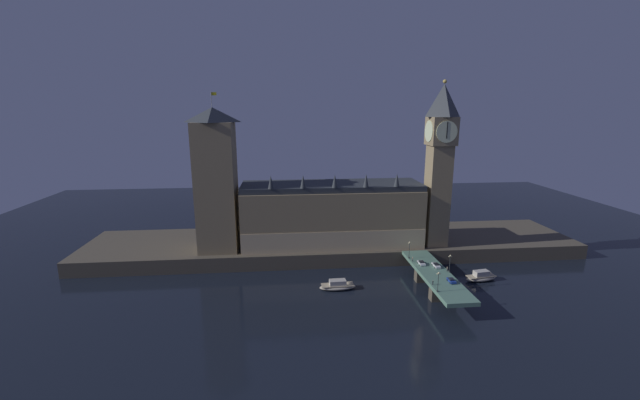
# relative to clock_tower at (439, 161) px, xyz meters

# --- Properties ---
(ground_plane) EXTENTS (400.00, 400.00, 0.00)m
(ground_plane) POSITION_rel_clock_tower_xyz_m (-43.30, -25.98, -43.25)
(ground_plane) COLOR black
(embankment) EXTENTS (220.00, 42.00, 6.24)m
(embankment) POSITION_rel_clock_tower_xyz_m (-43.30, 13.02, -40.14)
(embankment) COLOR #4C4438
(embankment) RESTS_ON ground_plane
(parliament_hall) EXTENTS (77.15, 23.45, 32.55)m
(parliament_hall) POSITION_rel_clock_tower_xyz_m (-44.80, 6.07, -23.52)
(parliament_hall) COLOR #8E7A56
(parliament_hall) RESTS_ON embankment
(clock_tower) EXTENTS (11.07, 11.18, 69.87)m
(clock_tower) POSITION_rel_clock_tower_xyz_m (0.00, 0.00, 0.00)
(clock_tower) COLOR #8E7A56
(clock_tower) RESTS_ON embankment
(victoria_tower) EXTENTS (16.12, 16.12, 64.98)m
(victoria_tower) POSITION_rel_clock_tower_xyz_m (-93.03, 3.43, -7.42)
(victoria_tower) COLOR #8E7A56
(victoria_tower) RESTS_ON embankment
(bridge) EXTENTS (10.74, 46.00, 6.69)m
(bridge) POSITION_rel_clock_tower_xyz_m (-11.40, -30.98, -38.30)
(bridge) COLOR slate
(bridge) RESTS_ON ground_plane
(car_northbound_lead) EXTENTS (2.10, 4.34, 1.31)m
(car_northbound_lead) POSITION_rel_clock_tower_xyz_m (-13.76, -22.85, -35.95)
(car_northbound_lead) COLOR white
(car_northbound_lead) RESTS_ON bridge
(car_southbound_lead) EXTENTS (2.00, 3.94, 1.38)m
(car_southbound_lead) POSITION_rel_clock_tower_xyz_m (-9.04, -39.19, -35.92)
(car_southbound_lead) COLOR navy
(car_southbound_lead) RESTS_ON bridge
(car_southbound_trail) EXTENTS (2.04, 4.72, 1.34)m
(car_southbound_trail) POSITION_rel_clock_tower_xyz_m (-9.04, -25.60, -35.94)
(car_southbound_trail) COLOR white
(car_southbound_trail) RESTS_ON bridge
(pedestrian_near_rail) EXTENTS (0.38, 0.38, 1.61)m
(pedestrian_near_rail) POSITION_rel_clock_tower_xyz_m (-16.13, -40.57, -35.72)
(pedestrian_near_rail) COLOR black
(pedestrian_near_rail) RESTS_ON bridge
(pedestrian_mid_walk) EXTENTS (0.38, 0.38, 1.74)m
(pedestrian_mid_walk) POSITION_rel_clock_tower_xyz_m (-6.68, -30.04, -35.64)
(pedestrian_mid_walk) COLOR black
(pedestrian_mid_walk) RESTS_ON bridge
(pedestrian_far_rail) EXTENTS (0.38, 0.38, 1.81)m
(pedestrian_far_rail) POSITION_rel_clock_tower_xyz_m (-16.13, -19.49, -35.60)
(pedestrian_far_rail) COLOR black
(pedestrian_far_rail) RESTS_ON bridge
(street_lamp_near) EXTENTS (1.34, 0.60, 6.87)m
(street_lamp_near) POSITION_rel_clock_tower_xyz_m (-16.53, -45.70, -32.27)
(street_lamp_near) COLOR #2D3333
(street_lamp_near) RESTS_ON bridge
(street_lamp_mid) EXTENTS (1.34, 0.60, 6.70)m
(street_lamp_mid) POSITION_rel_clock_tower_xyz_m (-6.28, -30.98, -32.37)
(street_lamp_mid) COLOR #2D3333
(street_lamp_mid) RESTS_ON bridge
(street_lamp_far) EXTENTS (1.34, 0.60, 6.96)m
(street_lamp_far) POSITION_rel_clock_tower_xyz_m (-16.53, -16.26, -32.21)
(street_lamp_far) COLOR #2D3333
(street_lamp_far) RESTS_ON bridge
(boat_upstream) EXTENTS (13.60, 5.46, 3.60)m
(boat_upstream) POSITION_rel_clock_tower_xyz_m (-46.53, -27.05, -41.94)
(boat_upstream) COLOR #B2A893
(boat_upstream) RESTS_ON ground_plane
(boat_downstream) EXTENTS (13.15, 6.40, 4.04)m
(boat_downstream) POSITION_rel_clock_tower_xyz_m (9.43, -24.92, -41.78)
(boat_downstream) COLOR #B2A893
(boat_downstream) RESTS_ON ground_plane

